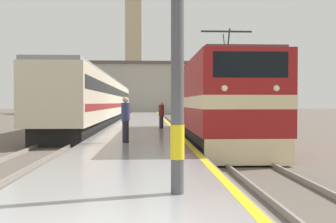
{
  "coord_description": "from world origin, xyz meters",
  "views": [
    {
      "loc": [
        0.49,
        -3.85,
        2.01
      ],
      "look_at": [
        1.81,
        22.27,
        1.42
      ],
      "focal_mm": 42.0,
      "sensor_mm": 36.0,
      "label": 1
    }
  ],
  "objects_px": {
    "clock_tower": "(134,35)",
    "person_on_platform": "(161,114)",
    "second_waiting_passenger": "(126,118)",
    "locomotive_train": "(211,103)",
    "passenger_train": "(102,101)"
  },
  "relations": [
    {
      "from": "locomotive_train",
      "to": "second_waiting_passenger",
      "type": "relative_size",
      "value": 8.26
    },
    {
      "from": "person_on_platform",
      "to": "second_waiting_passenger",
      "type": "height_order",
      "value": "second_waiting_passenger"
    },
    {
      "from": "person_on_platform",
      "to": "clock_tower",
      "type": "xyz_separation_m",
      "value": [
        -3.82,
        58.26,
        14.96
      ]
    },
    {
      "from": "person_on_platform",
      "to": "locomotive_train",
      "type": "bearing_deg",
      "value": -65.74
    },
    {
      "from": "locomotive_train",
      "to": "passenger_train",
      "type": "relative_size",
      "value": 0.39
    },
    {
      "from": "locomotive_train",
      "to": "passenger_train",
      "type": "xyz_separation_m",
      "value": [
        -7.31,
        17.0,
        0.18
      ]
    },
    {
      "from": "clock_tower",
      "to": "person_on_platform",
      "type": "bearing_deg",
      "value": -86.25
    },
    {
      "from": "locomotive_train",
      "to": "person_on_platform",
      "type": "height_order",
      "value": "locomotive_train"
    },
    {
      "from": "passenger_train",
      "to": "second_waiting_passenger",
      "type": "distance_m",
      "value": 20.89
    },
    {
      "from": "clock_tower",
      "to": "passenger_train",
      "type": "bearing_deg",
      "value": -91.47
    },
    {
      "from": "locomotive_train",
      "to": "second_waiting_passenger",
      "type": "height_order",
      "value": "locomotive_train"
    },
    {
      "from": "locomotive_train",
      "to": "passenger_train",
      "type": "height_order",
      "value": "locomotive_train"
    },
    {
      "from": "passenger_train",
      "to": "person_on_platform",
      "type": "relative_size",
      "value": 23.23
    },
    {
      "from": "locomotive_train",
      "to": "clock_tower",
      "type": "relative_size",
      "value": 0.48
    },
    {
      "from": "passenger_train",
      "to": "person_on_platform",
      "type": "bearing_deg",
      "value": -67.18
    }
  ]
}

